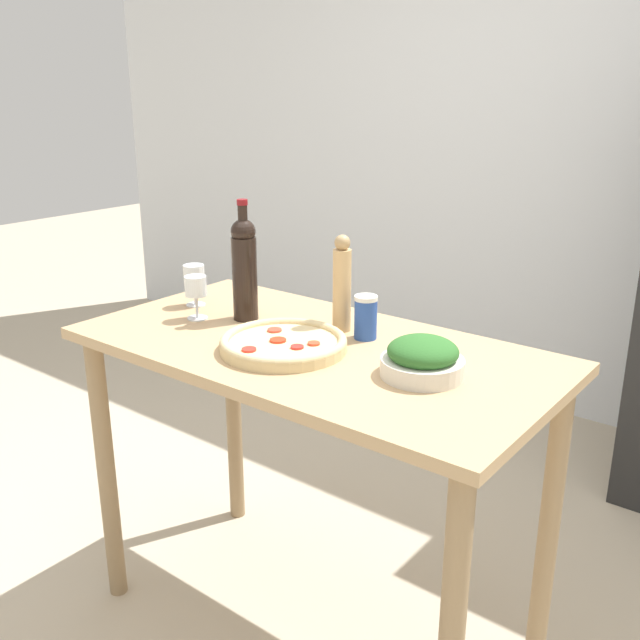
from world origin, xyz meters
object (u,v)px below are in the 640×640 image
wine_glass_far (194,277)px  pepper_mill (342,285)px  wine_bottle (244,266)px  salad_bowl (423,359)px  homemade_pizza (284,343)px  salt_canister (366,317)px  wine_glass_near (196,289)px

wine_glass_far → pepper_mill: pepper_mill is taller
wine_glass_far → wine_bottle: bearing=-0.3°
salad_bowl → homemade_pizza: salad_bowl is taller
wine_bottle → salad_bowl: wine_bottle is taller
pepper_mill → homemade_pizza: size_ratio=0.82×
wine_glass_far → salt_canister: bearing=7.2°
wine_glass_near → pepper_mill: size_ratio=0.48×
wine_bottle → salt_canister: (0.38, 0.08, -0.10)m
pepper_mill → wine_glass_near: bearing=-155.8°
wine_glass_near → salad_bowl: 0.76m
wine_bottle → pepper_mill: 0.30m
salad_bowl → homemade_pizza: 0.39m
pepper_mill → salt_canister: 0.12m
wine_glass_near → pepper_mill: (0.40, 0.18, 0.04)m
homemade_pizza → salt_canister: size_ratio=2.75×
wine_glass_near → homemade_pizza: size_ratio=0.39×
salad_bowl → wine_glass_far: bearing=175.9°
wine_glass_near → wine_glass_far: (-0.11, 0.09, 0.00)m
wine_glass_near → homemade_pizza: wine_glass_near is taller
wine_glass_far → pepper_mill: bearing=10.1°
wine_bottle → homemade_pizza: wine_bottle is taller
salad_bowl → salt_canister: salt_canister is taller
wine_glass_far → homemade_pizza: size_ratio=0.39×
wine_glass_near → wine_bottle: bearing=37.7°
wine_glass_far → salad_bowl: size_ratio=0.65×
wine_bottle → homemade_pizza: size_ratio=1.06×
wine_glass_near → pepper_mill: bearing=24.2°
pepper_mill → wine_glass_far: bearing=-169.9°
wine_bottle → wine_glass_near: 0.16m
wine_bottle → salt_canister: bearing=11.6°
pepper_mill → homemade_pizza: bearing=-96.6°
wine_bottle → wine_glass_far: (-0.22, 0.00, -0.07)m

